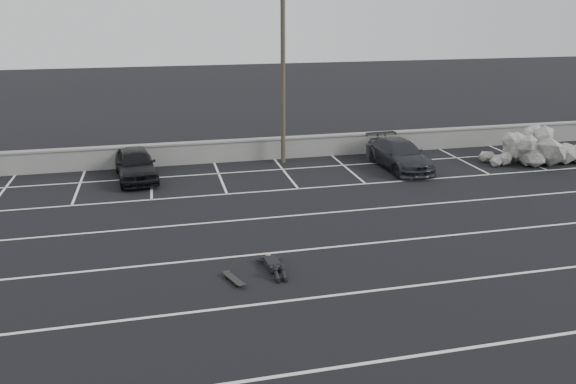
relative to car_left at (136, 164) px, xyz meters
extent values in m
plane|color=black|center=(5.62, -12.00, -0.69)|extent=(120.00, 120.00, 0.00)
cube|color=gray|center=(5.62, 2.00, -0.19)|extent=(50.00, 0.35, 1.00)
cube|color=gray|center=(5.62, 2.00, 0.33)|extent=(50.00, 0.45, 0.08)
cube|color=silver|center=(5.62, -15.00, -0.69)|extent=(36.00, 0.10, 0.01)
cube|color=silver|center=(5.62, -12.00, -0.69)|extent=(36.00, 0.10, 0.01)
cube|color=silver|center=(5.62, -9.00, -0.69)|extent=(36.00, 0.10, 0.01)
cube|color=silver|center=(5.62, -6.00, -0.69)|extent=(36.00, 0.10, 0.01)
cube|color=silver|center=(5.62, -3.00, -0.69)|extent=(36.00, 0.10, 0.01)
cube|color=silver|center=(5.62, 0.00, -0.69)|extent=(36.00, 0.10, 0.01)
cube|color=silver|center=(-5.38, -0.50, -0.69)|extent=(0.10, 5.00, 0.01)
cube|color=silver|center=(-2.38, -0.50, -0.69)|extent=(0.10, 5.00, 0.01)
cube|color=silver|center=(0.62, -0.50, -0.69)|extent=(0.10, 5.00, 0.01)
cube|color=silver|center=(3.62, -0.50, -0.69)|extent=(0.10, 5.00, 0.01)
cube|color=silver|center=(6.62, -0.50, -0.69)|extent=(0.10, 5.00, 0.01)
cube|color=silver|center=(9.62, -0.50, -0.69)|extent=(0.10, 5.00, 0.01)
cube|color=silver|center=(12.62, -0.50, -0.69)|extent=(0.10, 5.00, 0.01)
cube|color=silver|center=(15.62, -0.50, -0.69)|extent=(0.10, 5.00, 0.01)
cube|color=silver|center=(18.62, -0.50, -0.69)|extent=(0.10, 5.00, 0.01)
imported|color=black|center=(0.00, 0.00, 0.00)|extent=(2.09, 4.23, 1.39)
imported|color=#26272C|center=(12.03, -1.01, -0.04)|extent=(2.06, 4.61, 1.31)
cylinder|color=#4C4238|center=(6.93, 1.20, 3.43)|extent=(0.22, 0.22, 8.24)
cylinder|color=black|center=(11.24, 0.63, -0.31)|extent=(0.58, 0.58, 0.77)
cylinder|color=black|center=(11.24, 0.63, 0.10)|extent=(0.64, 0.64, 0.04)
cube|color=black|center=(2.83, -10.63, -0.60)|extent=(0.49, 0.86, 0.02)
cube|color=black|center=(2.73, -10.37, -0.64)|extent=(0.18, 0.11, 0.04)
cube|color=black|center=(2.93, -10.89, -0.64)|extent=(0.18, 0.11, 0.04)
cylinder|color=black|center=(2.64, -10.40, -0.66)|extent=(0.05, 0.07, 0.06)
cylinder|color=black|center=(2.83, -10.33, -0.66)|extent=(0.05, 0.07, 0.06)
cylinder|color=black|center=(2.83, -10.92, -0.66)|extent=(0.05, 0.07, 0.06)
cylinder|color=black|center=(3.02, -10.85, -0.66)|extent=(0.05, 0.07, 0.06)
camera|label=1|loc=(1.07, -24.63, 6.68)|focal=35.00mm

